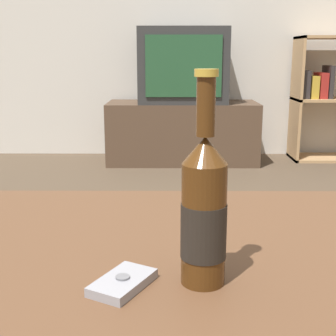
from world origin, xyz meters
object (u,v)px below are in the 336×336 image
at_px(beer_bottle, 204,212).
at_px(cell_phone, 123,282).
at_px(television, 183,66).
at_px(tv_stand, 182,132).
at_px(bookshelf, 328,95).

height_order(beer_bottle, cell_phone, beer_bottle).
xyz_separation_m(television, beer_bottle, (-0.04, -2.81, -0.15)).
relative_size(television, beer_bottle, 2.05).
bearing_deg(tv_stand, cell_phone, -93.06).
bearing_deg(beer_bottle, television, 89.28).
bearing_deg(tv_stand, beer_bottle, -90.72).
bearing_deg(cell_phone, television, 115.00).
distance_m(tv_stand, bookshelf, 1.12).
height_order(television, bookshelf, television).
height_order(tv_stand, bookshelf, bookshelf).
bearing_deg(beer_bottle, tv_stand, 89.28).
bearing_deg(cell_phone, bookshelf, 95.01).
distance_m(tv_stand, cell_phone, 2.84).
relative_size(bookshelf, beer_bottle, 2.98).
bearing_deg(beer_bottle, cell_phone, -171.60).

